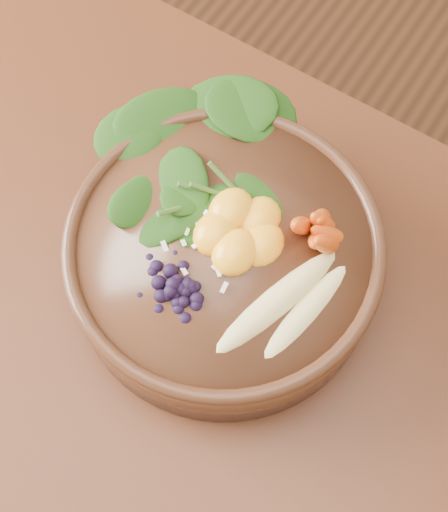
{
  "coord_description": "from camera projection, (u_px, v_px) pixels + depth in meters",
  "views": [
    {
      "loc": [
        0.26,
        -0.06,
        1.44
      ],
      "look_at": [
        0.11,
        0.18,
        0.8
      ],
      "focal_mm": 50.0,
      "sensor_mm": 36.0,
      "label": 1
    }
  ],
  "objects": [
    {
      "name": "stoneware_bowl",
      "position": [
        224.0,
        260.0,
        0.71
      ],
      "size": [
        0.38,
        0.38,
        0.08
      ],
      "primitive_type": "cylinder",
      "rotation": [
        0.0,
        0.0,
        -0.28
      ],
      "color": "#4F2D1B",
      "rests_on": "dining_table"
    },
    {
      "name": "ground",
      "position": [
        127.0,
        463.0,
        1.39
      ],
      "size": [
        4.0,
        4.0,
        0.0
      ],
      "primitive_type": "plane",
      "color": "#381E0F",
      "rests_on": "ground"
    },
    {
      "name": "blueberry_pile",
      "position": [
        173.0,
        278.0,
        0.63
      ],
      "size": [
        0.16,
        0.14,
        0.04
      ],
      "primitive_type": null,
      "rotation": [
        0.0,
        0.0,
        -0.28
      ],
      "color": "black",
      "rests_on": "stoneware_bowl"
    },
    {
      "name": "kale_heap",
      "position": [
        241.0,
        159.0,
        0.68
      ],
      "size": [
        0.24,
        0.23,
        0.05
      ],
      "primitive_type": null,
      "rotation": [
        0.0,
        0.0,
        -0.28
      ],
      "color": "#1F4611",
      "rests_on": "stoneware_bowl"
    },
    {
      "name": "dining_table",
      "position": [
        54.0,
        381.0,
        0.79
      ],
      "size": [
        1.6,
        0.9,
        0.75
      ],
      "color": "#331C0C",
      "rests_on": "ground"
    },
    {
      "name": "mandarin_cluster",
      "position": [
        241.0,
        224.0,
        0.66
      ],
      "size": [
        0.11,
        0.12,
        0.03
      ],
      "primitive_type": null,
      "rotation": [
        0.0,
        0.0,
        -0.28
      ],
      "color": "#FFA71C",
      "rests_on": "stoneware_bowl"
    },
    {
      "name": "carrot_cluster",
      "position": [
        333.0,
        209.0,
        0.64
      ],
      "size": [
        0.08,
        0.08,
        0.08
      ],
      "primitive_type": null,
      "rotation": [
        0.0,
        0.0,
        -0.28
      ],
      "color": "#DF4F17",
      "rests_on": "stoneware_bowl"
    },
    {
      "name": "coconut_flakes",
      "position": [
        208.0,
        256.0,
        0.66
      ],
      "size": [
        0.11,
        0.1,
        0.01
      ],
      "primitive_type": null,
      "rotation": [
        0.0,
        0.0,
        -0.28
      ],
      "color": "white",
      "rests_on": "stoneware_bowl"
    },
    {
      "name": "banana_halves",
      "position": [
        293.0,
        300.0,
        0.63
      ],
      "size": [
        0.09,
        0.17,
        0.03
      ],
      "rotation": [
        0.0,
        0.0,
        -0.28
      ],
      "color": "#E0CC84",
      "rests_on": "stoneware_bowl"
    }
  ]
}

